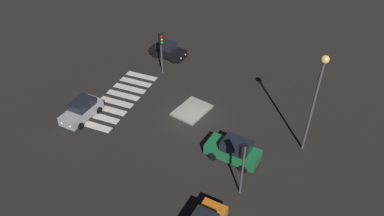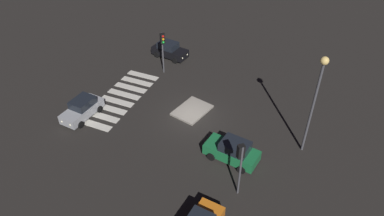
% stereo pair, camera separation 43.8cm
% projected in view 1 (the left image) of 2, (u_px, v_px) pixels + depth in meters
% --- Properties ---
extents(ground_plane, '(80.00, 80.00, 0.00)m').
position_uv_depth(ground_plane, '(192.00, 117.00, 29.88)').
color(ground_plane, black).
extents(traffic_island, '(3.60, 3.02, 0.18)m').
position_uv_depth(traffic_island, '(192.00, 110.00, 30.51)').
color(traffic_island, gray).
rests_on(traffic_island, ground).
extents(car_green, '(2.28, 4.10, 1.72)m').
position_uv_depth(car_green, '(234.00, 150.00, 25.60)').
color(car_green, '#196B38').
rests_on(car_green, ground).
extents(car_black, '(2.21, 3.95, 1.65)m').
position_uv_depth(car_black, '(168.00, 50.00, 37.38)').
color(car_black, black).
rests_on(car_black, ground).
extents(car_silver, '(3.88, 2.03, 1.64)m').
position_uv_depth(car_silver, '(82.00, 110.00, 29.38)').
color(car_silver, '#9EA0A5').
rests_on(car_silver, ground).
extents(traffic_light_north, '(0.54, 0.54, 4.13)m').
position_uv_depth(traffic_light_north, '(243.00, 157.00, 21.89)').
color(traffic_light_north, '#47474C').
rests_on(traffic_light_north, ground).
extents(traffic_light_south, '(0.54, 0.54, 4.24)m').
position_uv_depth(traffic_light_south, '(161.00, 44.00, 33.41)').
color(traffic_light_south, '#47474C').
rests_on(traffic_light_south, ground).
extents(street_lamp, '(0.56, 0.56, 7.93)m').
position_uv_depth(street_lamp, '(317.00, 89.00, 23.72)').
color(street_lamp, '#47474C').
rests_on(street_lamp, ground).
extents(crosswalk_near, '(8.75, 3.20, 0.02)m').
position_uv_depth(crosswalk_near, '(120.00, 99.00, 31.98)').
color(crosswalk_near, silver).
rests_on(crosswalk_near, ground).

